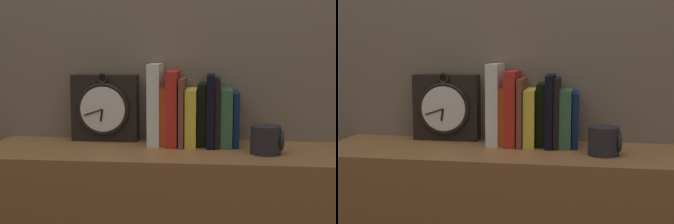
# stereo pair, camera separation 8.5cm
# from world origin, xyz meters

# --- Properties ---
(clock) EXTENTS (0.22, 0.07, 0.23)m
(clock) POSITION_xyz_m (-0.22, 0.12, 0.85)
(clock) COLOR black
(clock) RESTS_ON bookshelf
(book_slot0_white) EXTENTS (0.04, 0.14, 0.26)m
(book_slot0_white) POSITION_xyz_m (-0.05, 0.09, 0.87)
(book_slot0_white) COLOR white
(book_slot0_white) RESTS_ON bookshelf
(book_slot1_orange) EXTENTS (0.02, 0.12, 0.18)m
(book_slot1_orange) POSITION_xyz_m (-0.02, 0.10, 0.83)
(book_slot1_orange) COLOR orange
(book_slot1_orange) RESTS_ON bookshelf
(book_slot2_red) EXTENTS (0.04, 0.15, 0.23)m
(book_slot2_red) POSITION_xyz_m (0.01, 0.09, 0.86)
(book_slot2_red) COLOR red
(book_slot2_red) RESTS_ON bookshelf
(book_slot3_brown) EXTENTS (0.02, 0.15, 0.21)m
(book_slot3_brown) POSITION_xyz_m (0.04, 0.08, 0.85)
(book_slot3_brown) COLOR brown
(book_slot3_brown) RESTS_ON bookshelf
(book_slot4_yellow) EXTENTS (0.03, 0.15, 0.18)m
(book_slot4_yellow) POSITION_xyz_m (0.07, 0.09, 0.83)
(book_slot4_yellow) COLOR yellow
(book_slot4_yellow) RESTS_ON bookshelf
(book_slot5_black) EXTENTS (0.03, 0.12, 0.20)m
(book_slot5_black) POSITION_xyz_m (0.10, 0.10, 0.84)
(book_slot5_black) COLOR black
(book_slot5_black) RESTS_ON bookshelf
(book_slot6_black) EXTENTS (0.02, 0.15, 0.22)m
(book_slot6_black) POSITION_xyz_m (0.13, 0.08, 0.85)
(book_slot6_black) COLOR black
(book_slot6_black) RESTS_ON bookshelf
(book_slot7_black) EXTENTS (0.02, 0.15, 0.21)m
(book_slot7_black) POSITION_xyz_m (0.15, 0.08, 0.85)
(book_slot7_black) COLOR black
(book_slot7_black) RESTS_ON bookshelf
(book_slot8_green) EXTENTS (0.04, 0.14, 0.18)m
(book_slot8_green) POSITION_xyz_m (0.18, 0.09, 0.83)
(book_slot8_green) COLOR #326140
(book_slot8_green) RESTS_ON bookshelf
(book_slot9_navy) EXTENTS (0.02, 0.13, 0.17)m
(book_slot9_navy) POSITION_xyz_m (0.21, 0.09, 0.83)
(book_slot9_navy) COLOR #10224D
(book_slot9_navy) RESTS_ON bookshelf
(mug) EXTENTS (0.09, 0.09, 0.08)m
(mug) POSITION_xyz_m (0.29, -0.03, 0.78)
(mug) COLOR #232328
(mug) RESTS_ON bookshelf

